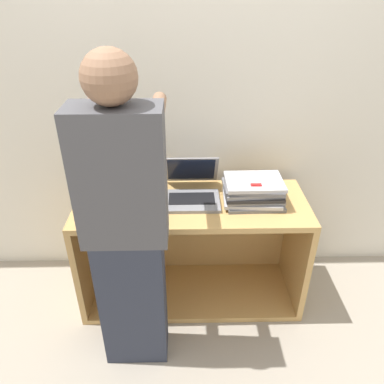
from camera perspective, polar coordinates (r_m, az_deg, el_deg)
ground_plane at (r=2.52m, az=0.09°, el=-19.34°), size 12.00×12.00×0.00m
wall_back at (r=2.37m, az=-0.24°, el=12.80°), size 8.00×0.05×2.40m
cart at (r=2.50m, az=-0.07°, el=-7.88°), size 1.39×0.54×0.74m
laptop_open at (r=2.26m, az=-0.08°, el=0.28°), size 0.33×0.37×0.23m
laptop_stack_left at (r=2.22m, az=-9.44°, el=-0.28°), size 0.35×0.27×0.13m
laptop_stack_right at (r=2.23m, az=9.27°, el=0.13°), size 0.36×0.27×0.15m
person at (r=1.83m, az=-9.96°, el=-5.88°), size 0.40×0.53×1.69m
inventory_tag at (r=2.14m, az=9.75°, el=1.08°), size 0.06×0.02×0.01m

